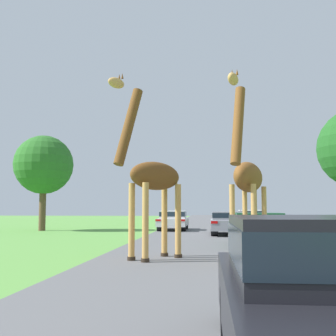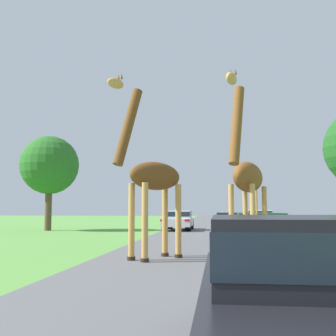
{
  "view_description": "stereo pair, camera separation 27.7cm",
  "coord_description": "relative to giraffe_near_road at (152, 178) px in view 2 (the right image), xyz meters",
  "views": [
    {
      "loc": [
        -0.16,
        -0.21,
        1.52
      ],
      "look_at": [
        -1.38,
        12.43,
        2.73
      ],
      "focal_mm": 45.0,
      "sensor_mm": 36.0,
      "label": 1
    },
    {
      "loc": [
        0.12,
        -0.18,
        1.52
      ],
      "look_at": [
        -1.38,
        12.43,
        2.73
      ],
      "focal_mm": 45.0,
      "sensor_mm": 36.0,
      "label": 2
    }
  ],
  "objects": [
    {
      "name": "car_queue_left",
      "position": [
        3.66,
        4.72,
        -1.72
      ],
      "size": [
        1.99,
        4.59,
        1.32
      ],
      "color": "#144C28",
      "rests_on": "ground"
    },
    {
      "name": "giraffe_near_road",
      "position": [
        0.0,
        0.0,
        0.0
      ],
      "size": [
        2.1,
        2.58,
        5.34
      ],
      "rotation": [
        0.0,
        0.0,
        2.5
      ],
      "color": "tan",
      "rests_on": "ground"
    },
    {
      "name": "road",
      "position": [
        1.86,
        17.7,
        -2.42
      ],
      "size": [
        7.28,
        120.0,
        0.0
      ],
      "color": "#5B5B5E",
      "rests_on": "ground"
    },
    {
      "name": "car_lead_maroon",
      "position": [
        2.82,
        -8.63,
        -1.66
      ],
      "size": [
        1.98,
        4.51,
        1.45
      ],
      "color": "black",
      "rests_on": "ground"
    },
    {
      "name": "car_queue_right",
      "position": [
        2.77,
        12.05,
        -1.71
      ],
      "size": [
        1.94,
        4.7,
        1.31
      ],
      "color": "gray",
      "rests_on": "ground"
    },
    {
      "name": "car_verge_right",
      "position": [
        4.71,
        17.67,
        -1.69
      ],
      "size": [
        1.98,
        4.48,
        1.38
      ],
      "color": "silver",
      "rests_on": "ground"
    },
    {
      "name": "tree_centre_back",
      "position": [
        -9.46,
        14.96,
        1.99
      ],
      "size": [
        3.98,
        3.98,
        6.44
      ],
      "color": "brown",
      "rests_on": "ground"
    },
    {
      "name": "giraffe_companion",
      "position": [
        2.78,
        -0.57,
        -0.01
      ],
      "size": [
        1.34,
        2.99,
        5.1
      ],
      "rotation": [
        0.0,
        0.0,
        2.84
      ],
      "color": "tan",
      "rests_on": "ground"
    },
    {
      "name": "car_far_ahead",
      "position": [
        -0.75,
        16.62,
        -1.69
      ],
      "size": [
        1.89,
        4.73,
        1.34
      ],
      "color": "silver",
      "rests_on": "ground"
    }
  ]
}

